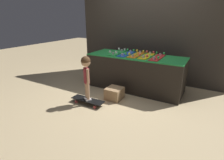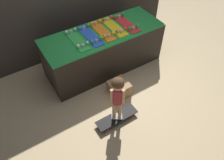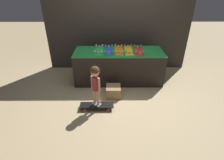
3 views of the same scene
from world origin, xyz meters
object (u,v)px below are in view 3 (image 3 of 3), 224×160
at_px(skateboard_blue_on_rack, 109,50).
at_px(skateboard_red_on_rack, 139,51).
at_px(skateboard_orange_on_rack, 119,50).
at_px(skateboard_on_floor, 97,105).
at_px(skateboard_yellow_on_rack, 129,50).
at_px(storage_box, 113,91).
at_px(child, 95,79).
at_px(skateboard_green_on_rack, 99,50).

xyz_separation_m(skateboard_blue_on_rack, skateboard_red_on_rack, (0.72, -0.02, 0.00)).
distance_m(skateboard_orange_on_rack, skateboard_on_floor, 1.50).
distance_m(skateboard_blue_on_rack, skateboard_yellow_on_rack, 0.48).
bearing_deg(skateboard_orange_on_rack, storage_box, -100.21).
relative_size(skateboard_yellow_on_rack, skateboard_on_floor, 0.99).
distance_m(skateboard_blue_on_rack, child, 1.24).
xyz_separation_m(skateboard_green_on_rack, storage_box, (0.34, -0.76, -0.68)).
bearing_deg(skateboard_orange_on_rack, child, -111.43).
bearing_deg(skateboard_green_on_rack, skateboard_on_floor, -89.96).
height_order(skateboard_red_on_rack, skateboard_on_floor, skateboard_red_on_rack).
height_order(skateboard_blue_on_rack, skateboard_red_on_rack, same).
xyz_separation_m(skateboard_yellow_on_rack, storage_box, (-0.38, -0.77, -0.68)).
bearing_deg(skateboard_yellow_on_rack, skateboard_on_floor, -120.53).
height_order(skateboard_orange_on_rack, skateboard_yellow_on_rack, same).
relative_size(skateboard_green_on_rack, skateboard_on_floor, 0.99).
bearing_deg(skateboard_red_on_rack, skateboard_green_on_rack, 178.40).
bearing_deg(skateboard_yellow_on_rack, skateboard_blue_on_rack, -178.67).
xyz_separation_m(skateboard_green_on_rack, skateboard_on_floor, (0.00, -1.22, -0.73)).
height_order(skateboard_green_on_rack, skateboard_on_floor, skateboard_green_on_rack).
height_order(skateboard_green_on_rack, storage_box, skateboard_green_on_rack).
bearing_deg(skateboard_orange_on_rack, skateboard_red_on_rack, -3.66).
bearing_deg(storage_box, skateboard_yellow_on_rack, 63.72).
bearing_deg(skateboard_blue_on_rack, skateboard_yellow_on_rack, 1.33).
bearing_deg(skateboard_on_floor, storage_box, 53.08).
height_order(child, storage_box, child).
distance_m(skateboard_green_on_rack, skateboard_orange_on_rack, 0.48).
relative_size(skateboard_green_on_rack, child, 0.78).
relative_size(skateboard_blue_on_rack, child, 0.78).
bearing_deg(child, skateboard_blue_on_rack, 111.66).
relative_size(skateboard_blue_on_rack, storage_box, 2.04).
bearing_deg(skateboard_red_on_rack, skateboard_blue_on_rack, 178.54).
bearing_deg(skateboard_blue_on_rack, skateboard_on_floor, -101.19).
distance_m(skateboard_yellow_on_rack, skateboard_red_on_rack, 0.24).
xyz_separation_m(skateboard_green_on_rack, skateboard_red_on_rack, (0.96, -0.03, 0.00)).
relative_size(skateboard_yellow_on_rack, skateboard_red_on_rack, 1.00).
bearing_deg(storage_box, skateboard_green_on_rack, 114.15).
relative_size(skateboard_blue_on_rack, skateboard_yellow_on_rack, 1.00).
bearing_deg(skateboard_orange_on_rack, skateboard_yellow_on_rack, -0.30).
bearing_deg(skateboard_blue_on_rack, child, -101.19).
bearing_deg(skateboard_on_floor, skateboard_blue_on_rack, 78.81).
bearing_deg(skateboard_yellow_on_rack, storage_box, -116.28).
height_order(skateboard_red_on_rack, storage_box, skateboard_red_on_rack).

